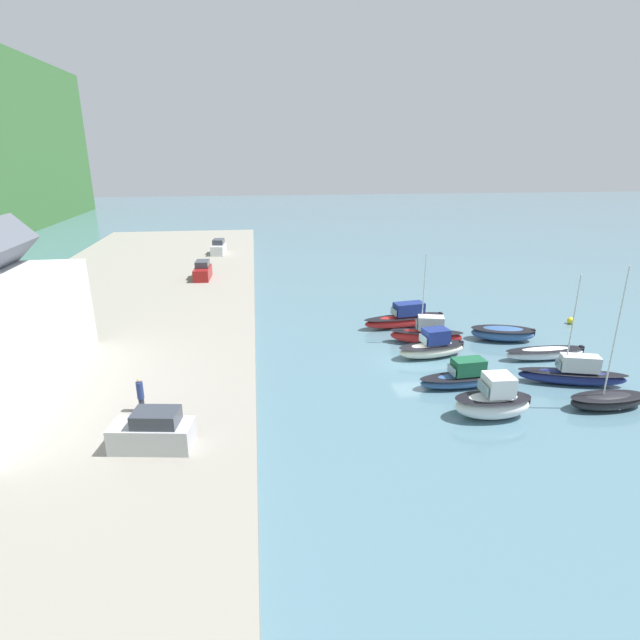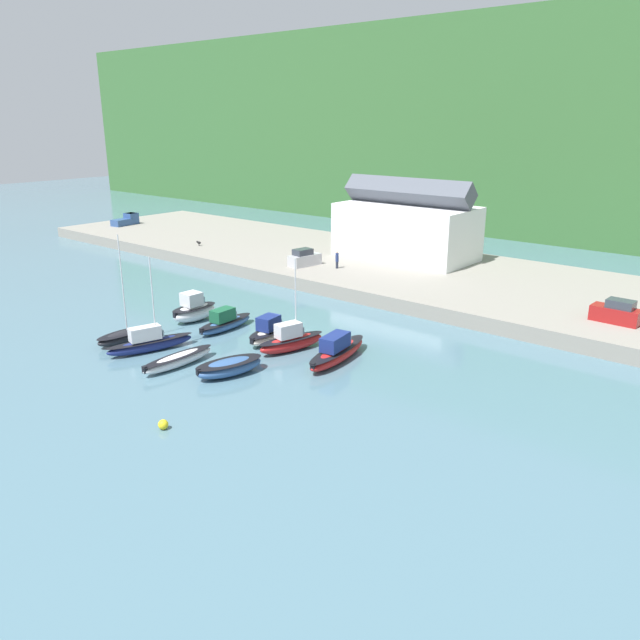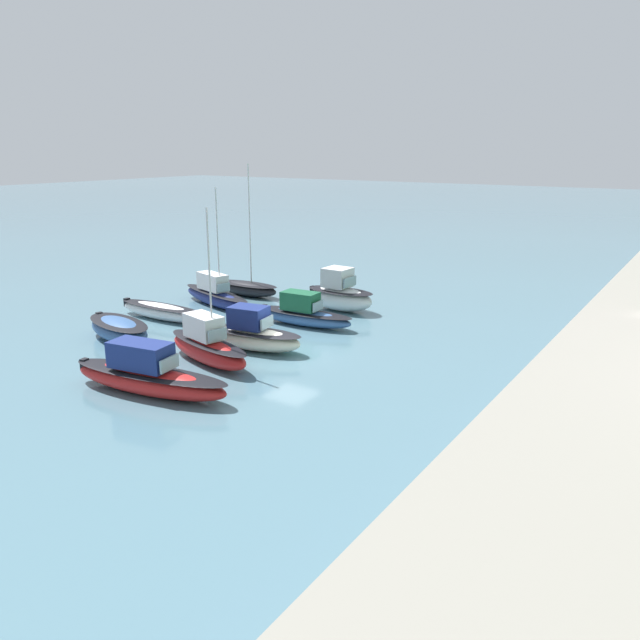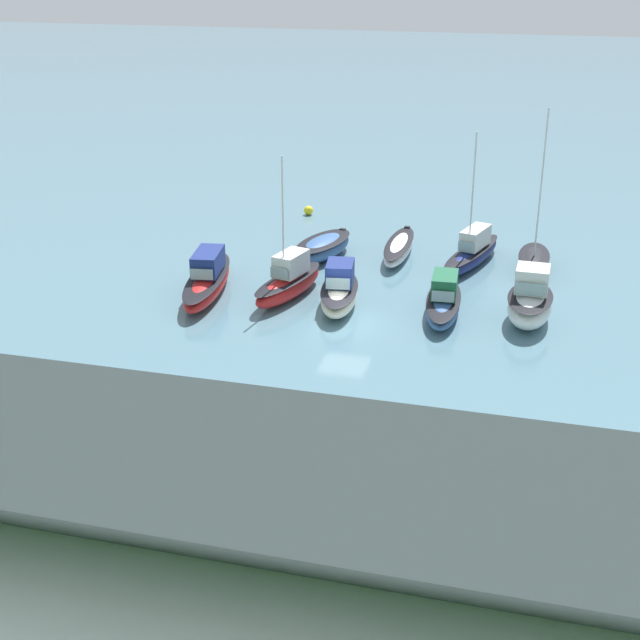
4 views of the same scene
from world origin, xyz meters
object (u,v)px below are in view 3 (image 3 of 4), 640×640
at_px(moored_boat_5, 248,288).
at_px(moored_boat_3, 207,346).
at_px(moored_boat_2, 253,334).
at_px(moored_boat_4, 148,375).
at_px(moored_boat_8, 119,329).
at_px(moored_boat_7, 161,311).
at_px(moored_boat_6, 215,294).
at_px(moored_boat_1, 304,314).
at_px(moored_boat_0, 340,295).

bearing_deg(moored_boat_5, moored_boat_3, 30.95).
bearing_deg(moored_boat_3, moored_boat_2, -176.21).
distance_m(moored_boat_4, moored_boat_8, 9.02).
bearing_deg(moored_boat_3, moored_boat_5, -134.03).
distance_m(moored_boat_3, moored_boat_7, 9.72).
xyz_separation_m(moored_boat_2, moored_boat_6, (-6.28, -8.50, -0.05)).
height_order(moored_boat_1, moored_boat_7, moored_boat_1).
xyz_separation_m(moored_boat_6, moored_boat_7, (4.62, -0.57, -0.28)).
bearing_deg(moored_boat_6, moored_boat_3, 56.69).
height_order(moored_boat_0, moored_boat_6, moored_boat_6).
bearing_deg(moored_boat_3, moored_boat_0, -166.17).
height_order(moored_boat_4, moored_boat_7, moored_boat_4).
distance_m(moored_boat_4, moored_boat_6, 16.30).
bearing_deg(moored_boat_0, moored_boat_1, 2.34).
xyz_separation_m(moored_boat_0, moored_boat_1, (4.45, 0.06, -0.35)).
relative_size(moored_boat_1, moored_boat_8, 1.12).
relative_size(moored_boat_2, moored_boat_6, 0.73).
distance_m(moored_boat_0, moored_boat_1, 4.47).
relative_size(moored_boat_7, moored_boat_8, 1.15).
distance_m(moored_boat_0, moored_boat_5, 8.14).
bearing_deg(moored_boat_1, moored_boat_7, -69.28).
bearing_deg(moored_boat_1, moored_boat_5, -121.81).
height_order(moored_boat_1, moored_boat_8, moored_boat_1).
relative_size(moored_boat_5, moored_boat_6, 1.18).
bearing_deg(moored_boat_1, moored_boat_0, 177.01).
xyz_separation_m(moored_boat_6, moored_boat_8, (9.18, 0.87, -0.16)).
xyz_separation_m(moored_boat_4, moored_boat_7, (-9.25, -9.13, -0.31)).
height_order(moored_boat_5, moored_boat_6, moored_boat_5).
bearing_deg(moored_boat_1, moored_boat_4, -1.63).
bearing_deg(moored_boat_8, moored_boat_7, -148.21).
distance_m(moored_boat_5, moored_boat_8, 12.89).
bearing_deg(moored_boat_7, moored_boat_2, 79.01).
height_order(moored_boat_3, moored_boat_5, moored_boat_5).
relative_size(moored_boat_2, moored_boat_3, 0.75).
relative_size(moored_boat_1, moored_boat_3, 0.83).
bearing_deg(moored_boat_4, moored_boat_7, -144.06).
distance_m(moored_boat_5, moored_boat_7, 8.31).
distance_m(moored_boat_2, moored_boat_5, 13.16).
distance_m(moored_boat_1, moored_boat_7, 9.50).
distance_m(moored_boat_3, moored_boat_5, 15.27).
distance_m(moored_boat_6, moored_boat_8, 9.23).
bearing_deg(moored_boat_0, moored_boat_8, -27.33).
bearing_deg(moored_boat_7, moored_boat_0, 133.70).
bearing_deg(moored_boat_3, moored_boat_1, -166.72).
relative_size(moored_boat_2, moored_boat_4, 0.71).
height_order(moored_boat_0, moored_boat_4, moored_boat_0).
distance_m(moored_boat_1, moored_boat_6, 8.10).
relative_size(moored_boat_0, moored_boat_3, 0.62).
bearing_deg(moored_boat_1, moored_boat_3, -4.61).
relative_size(moored_boat_2, moored_boat_8, 1.00).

